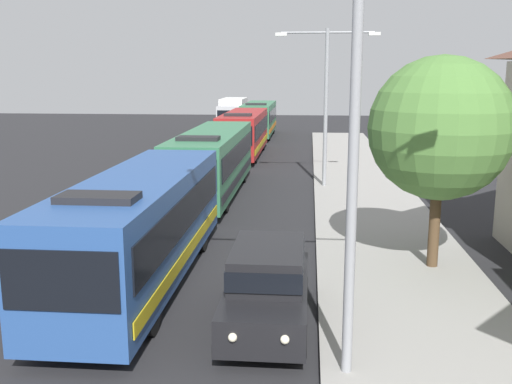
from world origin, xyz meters
The scene contains 9 objects.
bus_lead centered at (-1.30, 14.08, 1.69)m, with size 2.58×10.90×3.21m.
bus_second_in_line centered at (-1.30, 26.22, 1.69)m, with size 2.58×11.99×3.21m.
bus_middle centered at (-1.30, 39.76, 1.69)m, with size 2.58×11.28×3.21m.
bus_fourth_in_line centered at (-1.30, 52.35, 1.69)m, with size 2.58×10.46×3.21m.
white_suv centered at (2.40, 11.48, 1.03)m, with size 1.86×4.74×1.90m.
box_truck_oncoming centered at (-4.60, 59.10, 1.70)m, with size 2.35×7.44×3.15m.
streetlamp_near centered at (4.10, 9.20, 5.38)m, with size 6.47×0.28×8.51m.
streetlamp_mid centered at (4.10, 28.24, 4.89)m, with size 5.07×0.28×7.77m.
roadside_tree centered at (7.03, 15.78, 4.26)m, with size 4.13×4.13×6.18m.
Camera 1 is at (3.30, -1.38, 5.84)m, focal length 41.17 mm.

